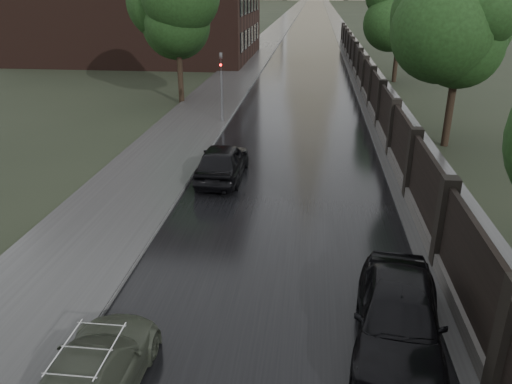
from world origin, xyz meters
The scene contains 11 objects.
road centered at (0.00, 190.00, 0.01)m, with size 8.00×420.00×0.02m, color black.
sidewalk_left centered at (-6.00, 190.00, 0.08)m, with size 4.00×420.00×0.16m, color #2D2D2D.
verge_right centered at (5.50, 190.00, 0.04)m, with size 3.00×420.00×0.08m, color #2D2D2D.
fence_right centered at (4.60, 32.01, 1.01)m, with size 0.45×75.72×2.70m.
tree_left_far centered at (-8.00, 30.00, 5.24)m, with size 4.25×4.25×7.39m.
tree_right_b centered at (7.50, 22.00, 4.95)m, with size 4.08×4.08×7.01m.
tree_right_c centered at (7.50, 40.00, 4.95)m, with size 4.08×4.08×7.01m.
traffic_light centered at (-4.30, 24.99, 2.40)m, with size 0.16×0.32×4.00m.
volga_sedan centered at (-3.09, 4.06, 0.61)m, with size 1.71×4.20×1.22m, color #3B4134.
hatchback_left centered at (-2.74, 16.22, 0.75)m, with size 1.77×4.39×1.50m, color black.
car_right_near centered at (2.88, 6.36, 0.79)m, with size 1.87×4.64×1.58m, color black.
Camera 1 is at (0.82, -2.89, 7.42)m, focal length 35.00 mm.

